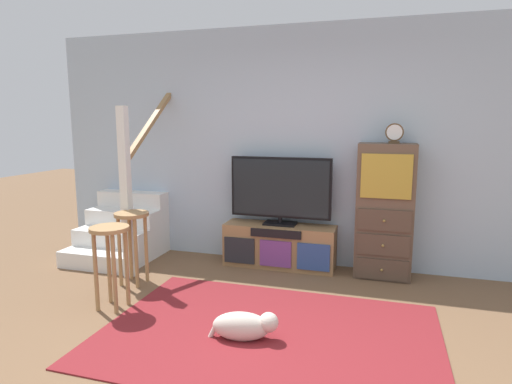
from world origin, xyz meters
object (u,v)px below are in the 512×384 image
television (280,189)px  side_cabinet (384,211)px  dog (245,326)px  bar_stool_near (110,248)px  desk_clock (394,133)px  bar_stool_far (132,231)px  media_console (279,246)px

television → side_cabinet: size_ratio=0.80×
dog → bar_stool_near: bearing=170.7°
desk_clock → bar_stool_far: 2.83m
bar_stool_near → bar_stool_far: size_ratio=1.00×
bar_stool_far → television: bearing=36.6°
media_console → side_cabinet: bearing=0.5°
desk_clock → television: bearing=178.6°
television → dog: size_ratio=2.12×
side_cabinet → bar_stool_far: 2.61m
television → bar_stool_near: television is taller
side_cabinet → bar_stool_far: size_ratio=1.91×
side_cabinet → bar_stool_far: side_cabinet is taller
media_console → desk_clock: (1.19, -0.00, 1.28)m
bar_stool_far → dog: size_ratio=1.38×
television → bar_stool_far: size_ratio=1.54×
bar_stool_near → dog: size_ratio=1.38×
media_console → television: size_ratio=1.10×
bar_stool_far → side_cabinet: bearing=21.4°
desk_clock → side_cabinet: bearing=165.7°
desk_clock → bar_stool_far: bearing=-159.4°
media_console → bar_stool_far: bar_stool_far is taller
television → side_cabinet: side_cabinet is taller
media_console → bar_stool_far: size_ratio=1.70×
bar_stool_far → dog: 1.70m
side_cabinet → bar_stool_far: bearing=-158.6°
dog → media_console: bearing=95.0°
side_cabinet → dog: (-0.98, -1.73, -0.59)m
television → desk_clock: desk_clock is taller
bar_stool_near → dog: bearing=-9.3°
side_cabinet → dog: size_ratio=2.64×
media_console → side_cabinet: side_cabinet is taller
side_cabinet → media_console: bearing=-179.5°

